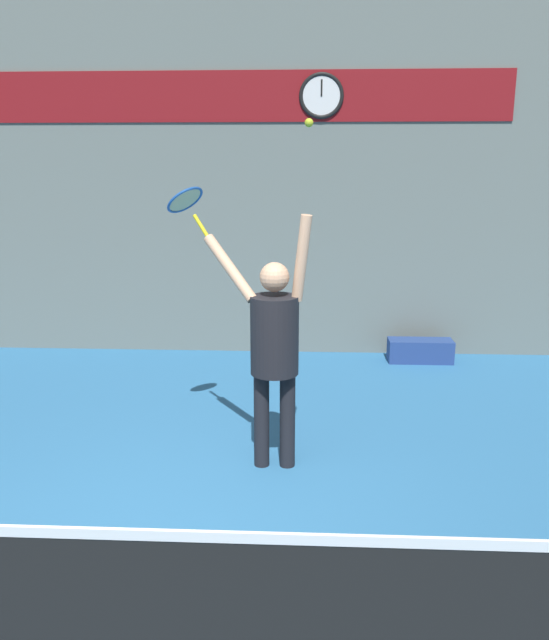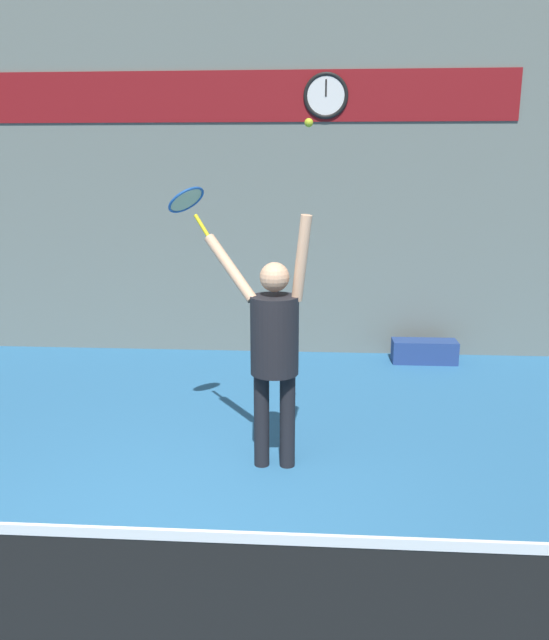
{
  "view_description": "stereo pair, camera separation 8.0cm",
  "coord_description": "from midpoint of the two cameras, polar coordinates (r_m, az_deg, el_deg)",
  "views": [
    {
      "loc": [
        0.94,
        -3.4,
        2.48
      ],
      "look_at": [
        0.71,
        1.46,
        1.28
      ],
      "focal_mm": 35.0,
      "sensor_mm": 36.0,
      "label": 1
    },
    {
      "loc": [
        1.02,
        -3.4,
        2.48
      ],
      "look_at": [
        0.71,
        1.46,
        1.28
      ],
      "focal_mm": 35.0,
      "sensor_mm": 36.0,
      "label": 2
    }
  ],
  "objects": [
    {
      "name": "court_net",
      "position": [
        3.23,
        -17.15,
        -24.59
      ],
      "size": [
        8.73,
        0.07,
        1.06
      ],
      "color": "#333333",
      "rests_on": "ground_plane"
    },
    {
      "name": "tennis_racket",
      "position": [
        5.43,
        -8.5,
        10.62
      ],
      "size": [
        0.44,
        0.44,
        0.43
      ],
      "color": "yellow"
    },
    {
      "name": "equipment_bag",
      "position": [
        8.33,
        12.9,
        -2.75
      ],
      "size": [
        0.83,
        0.3,
        0.29
      ],
      "color": "navy",
      "rests_on": "ground_plane"
    },
    {
      "name": "sponsor_banner",
      "position": [
        8.32,
        -4.26,
        19.72
      ],
      "size": [
        6.99,
        0.02,
        0.62
      ],
      "color": "maroon"
    },
    {
      "name": "ground_plane",
      "position": [
        4.32,
        -11.72,
        -21.46
      ],
      "size": [
        18.0,
        18.0,
        0.0
      ],
      "primitive_type": "plane",
      "color": "teal"
    },
    {
      "name": "scoreboard_clock",
      "position": [
        8.24,
        4.02,
        19.78
      ],
      "size": [
        0.56,
        0.05,
        0.56
      ],
      "color": "white"
    },
    {
      "name": "back_wall",
      "position": [
        8.33,
        -4.1,
        13.99
      ],
      "size": [
        18.0,
        0.1,
        5.0
      ],
      "color": "slate",
      "rests_on": "ground_plane"
    },
    {
      "name": "tennis_player",
      "position": [
        5.07,
        -0.51,
        -1.94
      ],
      "size": [
        0.93,
        0.57,
        2.12
      ],
      "color": "black",
      "rests_on": "ground_plane"
    },
    {
      "name": "tennis_ball",
      "position": [
        4.79,
        2.67,
        17.57
      ],
      "size": [
        0.06,
        0.06,
        0.06
      ],
      "color": "#CCDB2D"
    }
  ]
}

